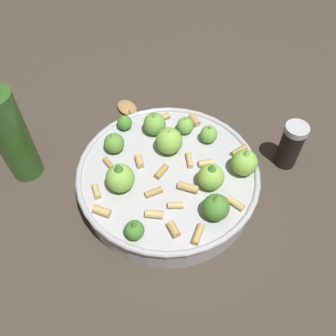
# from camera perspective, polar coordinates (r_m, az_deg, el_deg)

# --- Properties ---
(ground_plane) EXTENTS (2.40, 2.40, 0.00)m
(ground_plane) POSITION_cam_1_polar(r_m,az_deg,el_deg) (0.66, 0.00, -3.26)
(ground_plane) COLOR #42382D
(cooking_pan) EXTENTS (0.31, 0.31, 0.11)m
(cooking_pan) POSITION_cam_1_polar(r_m,az_deg,el_deg) (0.63, 0.13, -1.40)
(cooking_pan) COLOR #B7B7BC
(cooking_pan) RESTS_ON ground
(pepper_shaker) EXTENTS (0.04, 0.04, 0.09)m
(pepper_shaker) POSITION_cam_1_polar(r_m,az_deg,el_deg) (0.70, 18.44, 3.37)
(pepper_shaker) COLOR black
(pepper_shaker) RESTS_ON ground
(olive_oil_bottle) EXTENTS (0.06, 0.06, 0.23)m
(olive_oil_bottle) POSITION_cam_1_polar(r_m,az_deg,el_deg) (0.66, -23.12, 4.86)
(olive_oil_bottle) COLOR #336023
(olive_oil_bottle) RESTS_ON ground
(wooden_spoon) EXTENTS (0.22, 0.10, 0.02)m
(wooden_spoon) POSITION_cam_1_polar(r_m,az_deg,el_deg) (0.75, -3.35, 6.37)
(wooden_spoon) COLOR #B2844C
(wooden_spoon) RESTS_ON ground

